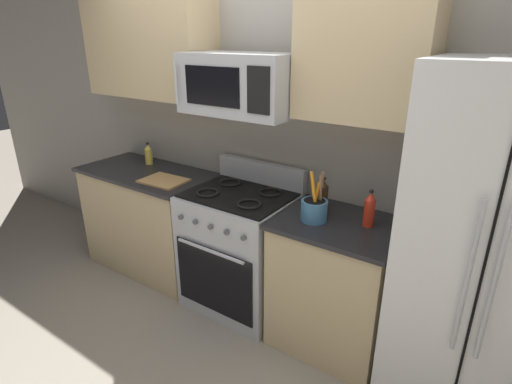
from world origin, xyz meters
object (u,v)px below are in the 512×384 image
at_px(range_oven, 240,249).
at_px(utensil_crock, 314,209).
at_px(microwave, 240,84).
at_px(bottle_soy, 323,195).
at_px(bottle_hot_sauce, 369,210).
at_px(refrigerator, 489,256).
at_px(bottle_oil, 149,154).
at_px(cutting_board, 164,181).

distance_m(range_oven, utensil_crock, 0.81).
xyz_separation_m(microwave, bottle_soy, (0.60, 0.08, -0.67)).
xyz_separation_m(utensil_crock, bottle_hot_sauce, (0.31, 0.11, 0.03)).
bearing_deg(bottle_soy, range_oven, -170.21).
bearing_deg(refrigerator, bottle_oil, 176.44).
height_order(range_oven, cutting_board, range_oven).
height_order(refrigerator, microwave, refrigerator).
height_order(range_oven, bottle_soy, bottle_soy).
bearing_deg(microwave, bottle_soy, 7.27).
relative_size(range_oven, microwave, 1.39).
bearing_deg(range_oven, bottle_oil, 172.29).
distance_m(bottle_hot_sauce, bottle_soy, 0.34).
xyz_separation_m(range_oven, microwave, (-0.00, 0.03, 1.21)).
relative_size(cutting_board, bottle_oil, 1.78).
bearing_deg(utensil_crock, microwave, 171.72).
relative_size(refrigerator, bottle_soy, 8.36).
bearing_deg(cutting_board, microwave, 11.17).
relative_size(range_oven, bottle_hot_sauce, 4.72).
distance_m(refrigerator, cutting_board, 2.25).
relative_size(bottle_oil, bottle_soy, 0.85).
bearing_deg(bottle_hot_sauce, bottle_soy, 170.27).
xyz_separation_m(range_oven, cutting_board, (-0.66, -0.10, 0.44)).
bearing_deg(microwave, range_oven, -89.99).
bearing_deg(range_oven, bottle_hot_sauce, 2.88).
bearing_deg(utensil_crock, bottle_soy, 98.62).
relative_size(bottle_hot_sauce, bottle_soy, 1.02).
bearing_deg(microwave, utensil_crock, -8.28).
distance_m(range_oven, bottle_oil, 1.24).
distance_m(range_oven, bottle_hot_sauce, 1.08).
bearing_deg(refrigerator, microwave, 178.40).
height_order(refrigerator, bottle_hot_sauce, refrigerator).
bearing_deg(refrigerator, bottle_hot_sauce, 174.35).
bearing_deg(bottle_oil, bottle_soy, -1.56).
xyz_separation_m(range_oven, bottle_hot_sauce, (0.93, 0.05, 0.54)).
relative_size(microwave, bottle_soy, 3.45).
xyz_separation_m(bottle_hot_sauce, bottle_soy, (-0.33, 0.06, -0.00)).
xyz_separation_m(utensil_crock, bottle_oil, (-1.74, 0.21, 0.01)).
relative_size(utensil_crock, bottle_soy, 1.41).
xyz_separation_m(range_oven, bottle_oil, (-1.11, 0.15, 0.52)).
distance_m(range_oven, microwave, 1.21).
bearing_deg(microwave, cutting_board, -168.83).
relative_size(refrigerator, microwave, 2.42).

